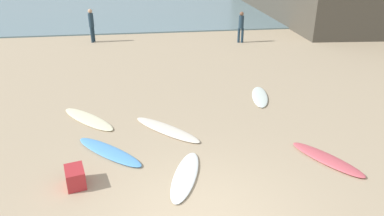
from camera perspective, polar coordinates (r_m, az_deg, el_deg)
surfboard_0 at (r=12.20m, az=11.07°, el=1.87°), size 1.05×2.03×0.07m
surfboard_1 at (r=7.76m, az=-1.11°, el=-11.04°), size 1.13×2.03×0.07m
surfboard_2 at (r=9.71m, az=-4.21°, el=-3.52°), size 1.92×2.13×0.08m
surfboard_3 at (r=8.92m, az=21.24°, el=-7.79°), size 1.31×1.94×0.09m
surfboard_4 at (r=10.76m, az=-16.71°, el=-1.73°), size 1.90×2.14×0.06m
surfboard_5 at (r=8.85m, az=-13.50°, el=-6.98°), size 1.87×1.95×0.08m
beachgoer_near at (r=20.13m, az=8.07°, el=13.26°), size 0.36×0.36×1.71m
beachgoer_mid at (r=20.80m, az=-16.19°, el=13.17°), size 0.36×0.36×1.85m
beach_cooler at (r=7.83m, az=-18.63°, el=-10.68°), size 0.50×0.63×0.40m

